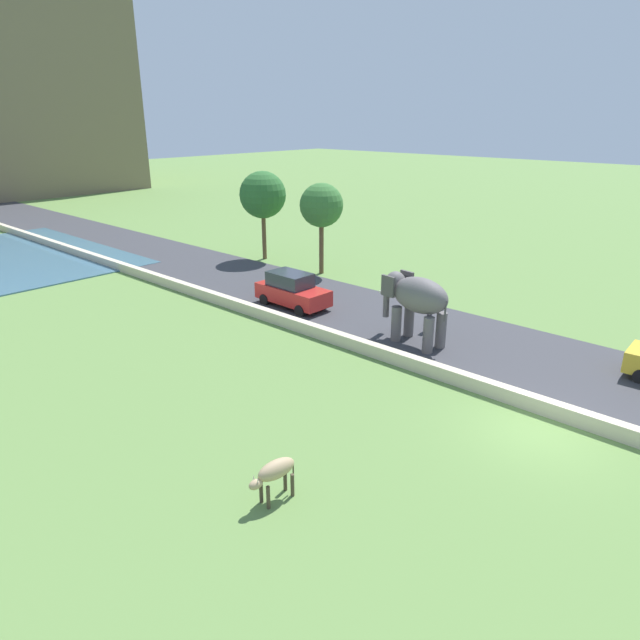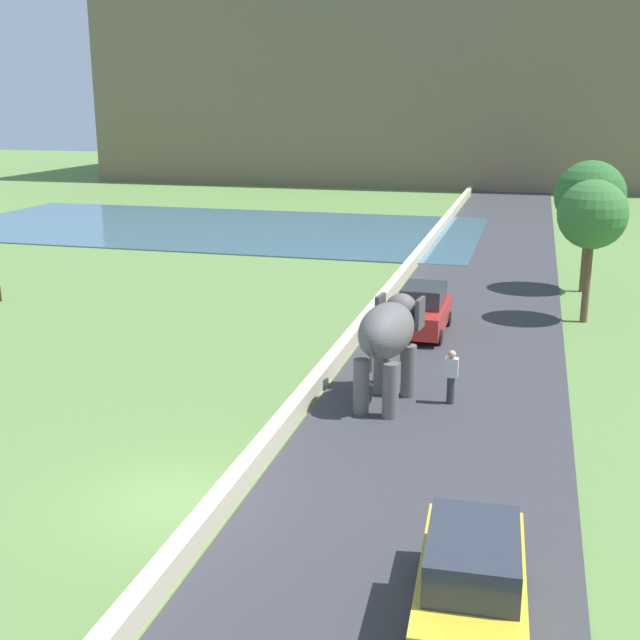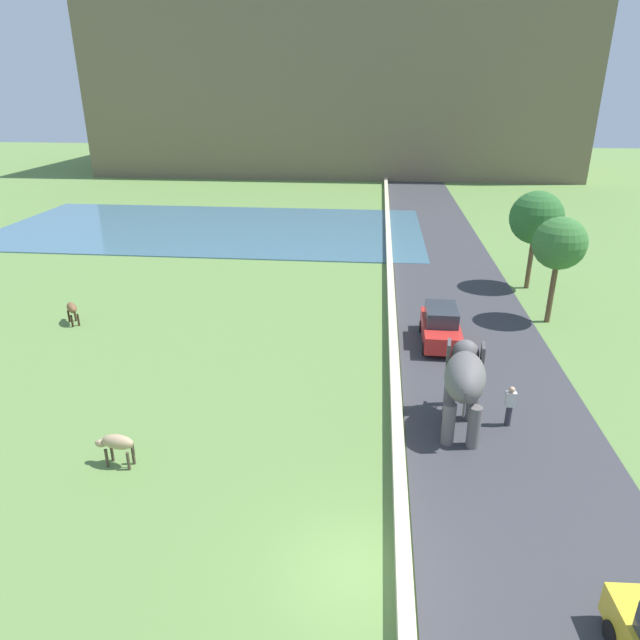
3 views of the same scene
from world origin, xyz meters
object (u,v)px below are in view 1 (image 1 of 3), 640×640
Objects in this scene: elephant at (416,299)px; car_red at (292,290)px; person_beside_elephant at (430,313)px; cow_tan at (275,472)px.

elephant is 7.45m from car_red.
elephant reaches higher than person_beside_elephant.
elephant is at bearing -89.79° from car_red.
cow_tan is at bearing -136.71° from car_red.
car_red reaches higher than cow_tan.
cow_tan is (-13.07, -3.59, -0.04)m from person_beside_elephant.
car_red is (-1.78, 7.04, 0.03)m from person_beside_elephant.
person_beside_elephant is at bearing 15.36° from cow_tan.
elephant reaches higher than car_red.
elephant is 2.51× the size of cow_tan.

